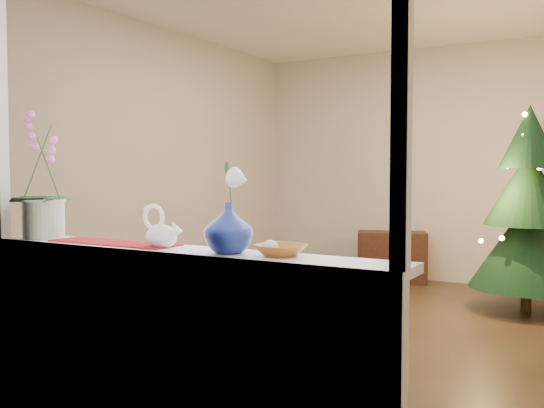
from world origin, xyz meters
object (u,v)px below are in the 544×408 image
at_px(side_table, 392,257).
at_px(amber_dish, 281,251).
at_px(blue_vase, 229,224).
at_px(orchid_pot, 43,174).
at_px(xmas_tree, 528,209).
at_px(swan, 161,227).
at_px(paperweight, 270,248).

bearing_deg(side_table, amber_dish, -98.97).
height_order(blue_vase, amber_dish, blue_vase).
height_order(orchid_pot, xmas_tree, xmas_tree).
distance_m(orchid_pot, blue_vase, 1.18).
relative_size(amber_dish, side_table, 0.22).
height_order(amber_dish, side_table, amber_dish).
height_order(swan, amber_dish, swan).
relative_size(orchid_pot, side_table, 0.86).
bearing_deg(swan, blue_vase, 1.06).
bearing_deg(paperweight, swan, 179.88).
distance_m(amber_dish, xmas_tree, 3.75).
bearing_deg(xmas_tree, paperweight, -97.87).
bearing_deg(xmas_tree, swan, -106.26).
bearing_deg(blue_vase, amber_dish, 6.47).
xyz_separation_m(blue_vase, side_table, (-0.82, 4.55, -0.75)).
xyz_separation_m(orchid_pot, amber_dish, (1.40, 0.02, -0.31)).
relative_size(blue_vase, side_table, 0.32).
bearing_deg(paperweight, xmas_tree, 82.13).
xyz_separation_m(blue_vase, amber_dish, (0.24, 0.03, -0.10)).
distance_m(orchid_pot, xmas_tree, 4.21).
bearing_deg(blue_vase, paperweight, -0.01).
xyz_separation_m(orchid_pot, swan, (0.80, -0.00, -0.24)).
distance_m(swan, xmas_tree, 3.90).
bearing_deg(paperweight, side_table, 102.71).
bearing_deg(paperweight, orchid_pot, 179.86).
bearing_deg(swan, side_table, 96.91).
bearing_deg(orchid_pot, swan, -0.15).
distance_m(amber_dish, side_table, 4.69).
bearing_deg(swan, paperweight, 1.12).
bearing_deg(orchid_pot, blue_vase, -0.16).
height_order(swan, blue_vase, blue_vase).
bearing_deg(orchid_pot, xmas_tree, 63.23).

